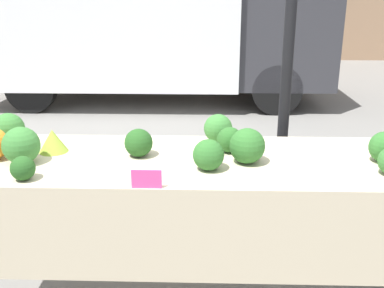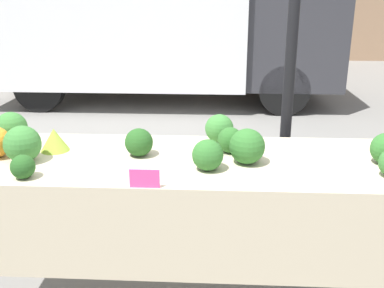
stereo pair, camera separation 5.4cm
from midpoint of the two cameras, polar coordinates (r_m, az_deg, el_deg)
tent_pole at (r=2.87m, az=11.47°, el=9.80°), size 0.07×0.07×2.41m
parked_truck at (r=7.18m, az=-6.17°, el=15.19°), size 5.11×2.24×2.22m
market_table at (r=2.30m, az=-0.72°, el=-4.73°), size 2.31×0.77×0.81m
romanesco_head at (r=2.52m, az=-17.83°, el=0.40°), size 0.15×0.15×0.12m
broccoli_head_0 at (r=2.35m, az=-7.45°, el=0.15°), size 0.15×0.15×0.15m
broccoli_head_1 at (r=2.19m, az=-21.35°, el=-2.90°), size 0.11×0.11×0.11m
broccoli_head_2 at (r=2.56m, az=2.73°, el=2.01°), size 0.16×0.16×0.16m
broccoli_head_3 at (r=2.73m, az=-22.80°, el=1.77°), size 0.18×0.18×0.18m
broccoli_head_4 at (r=2.40m, az=4.17°, el=0.53°), size 0.14×0.14×0.14m
broccoli_head_5 at (r=2.25m, az=6.36°, el=-0.25°), size 0.18×0.18×0.18m
broccoli_head_6 at (r=2.15m, az=1.39°, el=-1.39°), size 0.15×0.15×0.15m
broccoli_head_8 at (r=2.40m, az=-21.47°, el=-0.17°), size 0.19×0.19×0.19m
price_sign at (r=1.98m, az=-6.58°, el=-4.45°), size 0.13×0.01×0.09m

